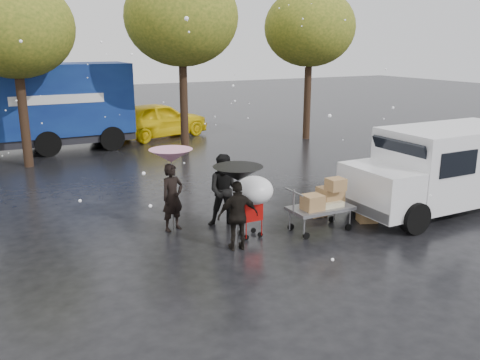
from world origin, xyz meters
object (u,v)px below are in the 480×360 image
vendor_cart (324,201)px  person_pink (172,197)px  white_van (441,168)px  blue_truck (32,109)px  shopping_cart (254,194)px  person_black (238,216)px  yellow_taxi (157,120)px

vendor_cart → person_pink: bearing=152.4°
white_van → person_pink: bearing=164.4°
white_van → blue_truck: size_ratio=0.59×
person_pink → shopping_cart: (1.40, -1.38, 0.26)m
vendor_cart → blue_truck: size_ratio=0.18×
person_pink → blue_truck: blue_truck is taller
white_van → person_black: bearing=179.0°
shopping_cart → white_van: 5.32m
shopping_cart → white_van: white_van is taller
blue_truck → yellow_taxi: (5.46, 0.83, -0.93)m
blue_truck → yellow_taxi: 5.60m
person_pink → yellow_taxi: (3.61, 11.88, 0.03)m
white_van → yellow_taxi: white_van is taller
person_pink → blue_truck: bearing=82.5°
yellow_taxi → blue_truck: bearing=83.0°
vendor_cart → blue_truck: 13.68m
white_van → yellow_taxi: bearing=102.7°
person_pink → yellow_taxi: 12.42m
person_pink → blue_truck: 11.24m
person_black → shopping_cart: bearing=-136.0°
person_black → yellow_taxi: size_ratio=0.31×
person_pink → vendor_cart: person_pink is taller
person_black → shopping_cart: size_ratio=1.03×
vendor_cart → yellow_taxi: (0.47, 13.53, 0.11)m
person_pink → vendor_cart: size_ratio=1.05×
person_black → white_van: white_van is taller
shopping_cart → yellow_taxi: size_ratio=0.30×
person_black → blue_truck: 13.12m
vendor_cart → blue_truck: (-4.99, 12.69, 1.03)m
yellow_taxi → vendor_cart: bearing=162.3°
blue_truck → person_black: bearing=-78.2°
person_pink → white_van: (6.70, -1.86, 0.36)m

